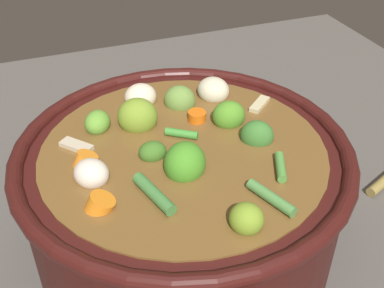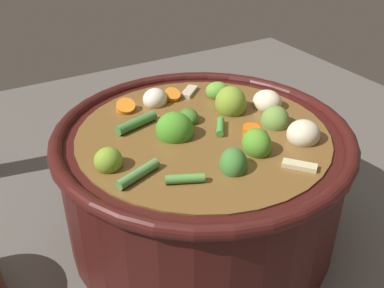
{
  "view_description": "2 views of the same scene",
  "coord_description": "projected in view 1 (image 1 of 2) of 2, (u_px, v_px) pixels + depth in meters",
  "views": [
    {
      "loc": [
        -0.12,
        -0.35,
        0.41
      ],
      "look_at": [
        0.02,
        0.02,
        0.13
      ],
      "focal_mm": 44.71,
      "sensor_mm": 36.0,
      "label": 1
    },
    {
      "loc": [
        0.35,
        -0.22,
        0.37
      ],
      "look_at": [
        -0.0,
        -0.01,
        0.12
      ],
      "focal_mm": 41.55,
      "sensor_mm": 36.0,
      "label": 2
    }
  ],
  "objects": [
    {
      "name": "cooking_pot",
      "position": [
        184.0,
        196.0,
        0.49
      ],
      "size": [
        0.33,
        0.33,
        0.16
      ],
      "color": "#38110F",
      "rests_on": "ground_plane"
    },
    {
      "name": "ground_plane",
      "position": [
        185.0,
        246.0,
        0.54
      ],
      "size": [
        1.1,
        1.1,
        0.0
      ],
      "primitive_type": "plane",
      "color": "#514C47"
    }
  ]
}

